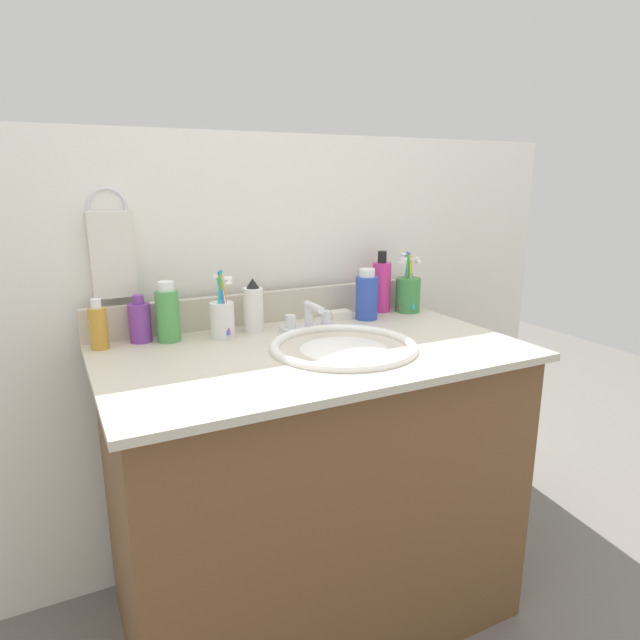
{
  "coord_description": "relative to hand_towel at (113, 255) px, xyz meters",
  "views": [
    {
      "loc": [
        -0.57,
        -1.18,
        1.17
      ],
      "look_at": [
        0.02,
        0.0,
        0.83
      ],
      "focal_mm": 31.0,
      "sensor_mm": 36.0,
      "label": 1
    }
  ],
  "objects": [
    {
      "name": "ground_plane",
      "position": [
        0.42,
        -0.32,
        -0.98
      ],
      "size": [
        6.0,
        6.0,
        0.0
      ],
      "primitive_type": "plane",
      "color": "#66605B"
    },
    {
      "name": "vanity_cabinet",
      "position": [
        0.42,
        -0.32,
        -0.61
      ],
      "size": [
        0.99,
        0.57,
        0.74
      ],
      "primitive_type": "cube",
      "color": "brown",
      "rests_on": "ground_plane"
    },
    {
      "name": "countertop",
      "position": [
        0.42,
        -0.32,
        -0.23
      ],
      "size": [
        1.03,
        0.62,
        0.02
      ],
      "primitive_type": "cube",
      "color": "beige",
      "rests_on": "vanity_cabinet"
    },
    {
      "name": "backsplash",
      "position": [
        0.42,
        -0.02,
        -0.17
      ],
      "size": [
        1.03,
        0.02,
        0.09
      ],
      "primitive_type": "cube",
      "color": "beige",
      "rests_on": "countertop"
    },
    {
      "name": "back_wall",
      "position": [
        0.42,
        0.04,
        -0.33
      ],
      "size": [
        2.13,
        0.04,
        1.3
      ],
      "primitive_type": "cube",
      "color": "white",
      "rests_on": "ground_plane"
    },
    {
      "name": "towel_ring",
      "position": [
        0.0,
        0.02,
        0.12
      ],
      "size": [
        0.1,
        0.01,
        0.1
      ],
      "primitive_type": "torus",
      "rotation": [
        1.57,
        0.0,
        0.0
      ],
      "color": "silver"
    },
    {
      "name": "hand_towel",
      "position": [
        0.0,
        0.0,
        0.0
      ],
      "size": [
        0.11,
        0.04,
        0.22
      ],
      "primitive_type": "cube",
      "color": "silver"
    },
    {
      "name": "sink_basin",
      "position": [
        0.48,
        -0.36,
        -0.25
      ],
      "size": [
        0.37,
        0.37,
        0.11
      ],
      "color": "white",
      "rests_on": "countertop"
    },
    {
      "name": "faucet",
      "position": [
        0.48,
        -0.16,
        -0.19
      ],
      "size": [
        0.16,
        0.1,
        0.08
      ],
      "color": "silver",
      "rests_on": "countertop"
    },
    {
      "name": "bottle_oil_amber",
      "position": [
        -0.06,
        -0.08,
        -0.16
      ],
      "size": [
        0.04,
        0.04,
        0.13
      ],
      "color": "gold",
      "rests_on": "countertop"
    },
    {
      "name": "bottle_cream_purple",
      "position": [
        0.04,
        -0.07,
        -0.17
      ],
      "size": [
        0.06,
        0.06,
        0.12
      ],
      "color": "#7A3899",
      "rests_on": "countertop"
    },
    {
      "name": "bottle_lotion_white",
      "position": [
        0.34,
        -0.1,
        -0.15
      ],
      "size": [
        0.05,
        0.05,
        0.15
      ],
      "color": "white",
      "rests_on": "countertop"
    },
    {
      "name": "bottle_toner_green",
      "position": [
        0.11,
        -0.09,
        -0.15
      ],
      "size": [
        0.06,
        0.06,
        0.16
      ],
      "color": "#4C9E4C",
      "rests_on": "countertop"
    },
    {
      "name": "bottle_soap_pink",
      "position": [
        0.78,
        -0.06,
        -0.14
      ],
      "size": [
        0.06,
        0.06,
        0.19
      ],
      "color": "#D8338C",
      "rests_on": "countertop"
    },
    {
      "name": "bottle_shampoo_blue",
      "position": [
        0.69,
        -0.12,
        -0.15
      ],
      "size": [
        0.07,
        0.07,
        0.15
      ],
      "color": "#2D4CB2",
      "rests_on": "countertop"
    },
    {
      "name": "cup_white_ceramic",
      "position": [
        0.25,
        -0.12,
        -0.16
      ],
      "size": [
        0.06,
        0.08,
        0.18
      ],
      "color": "white",
      "rests_on": "countertop"
    },
    {
      "name": "cup_green",
      "position": [
        0.85,
        -0.1,
        -0.16
      ],
      "size": [
        0.08,
        0.09,
        0.19
      ],
      "color": "#3F8C47",
      "rests_on": "countertop"
    },
    {
      "name": "soap_bar",
      "position": [
        0.62,
        -0.08,
        -0.21
      ],
      "size": [
        0.06,
        0.04,
        0.02
      ],
      "primitive_type": "cube",
      "color": "white",
      "rests_on": "countertop"
    }
  ]
}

